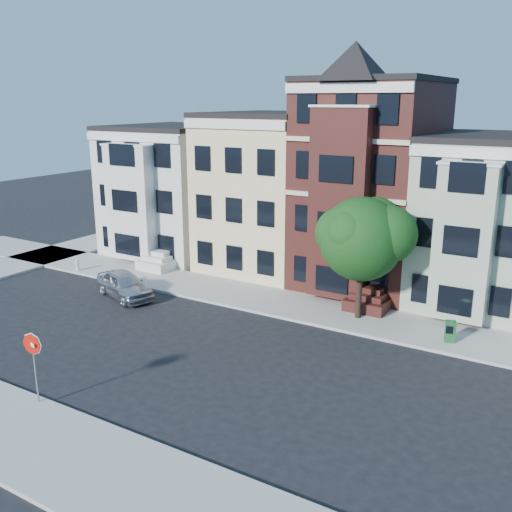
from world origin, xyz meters
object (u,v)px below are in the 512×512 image
Objects in this scene: fire_hydrant at (77,266)px; stop_sign at (35,363)px; street_tree at (361,245)px; parked_car at (124,285)px; newspaper_box at (450,331)px.

fire_hydrant is 0.21× the size of stop_sign.
street_tree reaches higher than parked_car.
parked_car is 4.41× the size of newspaper_box.
stop_sign reaches higher than newspaper_box.
fire_hydrant is at bearing 91.88° from parked_car.
stop_sign is (-11.87, -13.58, 1.06)m from newspaper_box.
parked_car is at bearing -17.86° from fire_hydrant.
street_tree is 16.09m from stop_sign.
parked_car is at bearing 170.05° from newspaper_box.
street_tree is 13.76m from parked_car.
stop_sign reaches higher than parked_car.
newspaper_box is 23.78m from fire_hydrant.
street_tree is 11.97× the size of fire_hydrant.
stop_sign is at bearing -46.66° from fire_hydrant.
fire_hydrant is (-18.95, -1.67, -3.57)m from street_tree.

